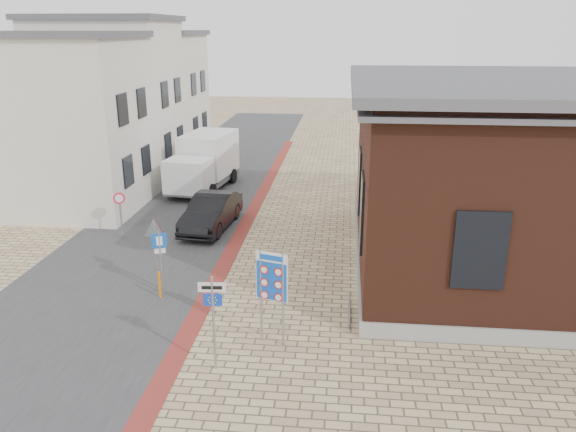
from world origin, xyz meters
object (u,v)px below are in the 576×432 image
at_px(border_sign, 272,279).
at_px(bollard, 160,285).
at_px(parking_sign, 160,253).
at_px(box_truck, 204,162).
at_px(essen_sign, 213,308).
at_px(sedan, 211,212).

bearing_deg(border_sign, bollard, 166.42).
xyz_separation_m(parking_sign, bollard, (-0.00, -0.28, -1.02)).
xyz_separation_m(border_sign, bollard, (-4.00, 2.34, -1.48)).
distance_m(box_truck, essen_sign, 17.49).
height_order(box_truck, border_sign, box_truck).
height_order(box_truck, parking_sign, box_truck).
bearing_deg(box_truck, sedan, -66.02).
relative_size(box_truck, border_sign, 2.17).
bearing_deg(bollard, sedan, 89.13).
distance_m(sedan, essen_sign, 10.98).
height_order(sedan, parking_sign, parking_sign).
xyz_separation_m(sedan, border_sign, (3.90, -9.20, 1.20)).
bearing_deg(essen_sign, bollard, 121.48).
xyz_separation_m(sedan, parking_sign, (-0.10, -6.58, 0.74)).
bearing_deg(sedan, border_sign, -61.56).
bearing_deg(box_truck, bollard, -74.84).
height_order(sedan, border_sign, border_sign).
relative_size(box_truck, bollard, 6.30).
relative_size(sedan, essen_sign, 1.75).
xyz_separation_m(essen_sign, parking_sign, (-2.70, 4.04, -0.25)).
bearing_deg(sedan, parking_sign, -85.42).
relative_size(sedan, border_sign, 1.68).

